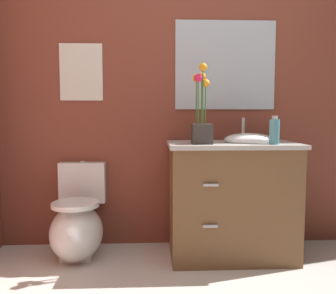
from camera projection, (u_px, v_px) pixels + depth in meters
name	position (u px, v px, depth m)	size (l,w,h in m)	color
wall_back	(213.00, 91.00, 2.99)	(4.69, 0.05, 2.50)	brown
toilet	(78.00, 225.00, 2.74)	(0.38, 0.59, 0.69)	white
vanity_cabinet	(232.00, 198.00, 2.75)	(0.94, 0.56, 1.03)	brown
flower_vase	(202.00, 120.00, 2.58)	(0.14, 0.14, 0.56)	#38332D
soap_bottle	(274.00, 131.00, 2.55)	(0.07, 0.07, 0.20)	teal
wall_poster	(81.00, 72.00, 2.90)	(0.33, 0.01, 0.44)	silver
wall_mirror	(225.00, 65.00, 2.95)	(0.80, 0.01, 0.70)	#B2BCC6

